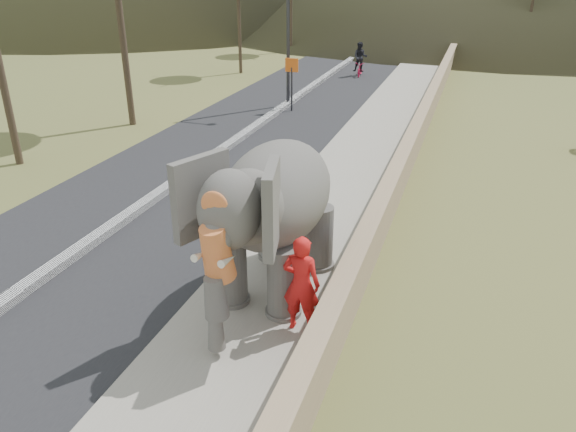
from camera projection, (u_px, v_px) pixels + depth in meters
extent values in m
plane|color=olive|center=(231.00, 359.00, 9.90)|extent=(160.00, 160.00, 0.00)
cube|color=black|center=(216.00, 157.00, 19.95)|extent=(7.00, 120.00, 0.03)
cube|color=black|center=(216.00, 154.00, 19.91)|extent=(0.35, 120.00, 0.22)
cube|color=#9E9687|center=(354.00, 171.00, 18.48)|extent=(3.00, 120.00, 0.15)
cube|color=tan|center=(405.00, 162.00, 17.81)|extent=(0.30, 120.00, 1.10)
cylinder|color=#2C2B30|center=(288.00, 18.00, 25.28)|extent=(0.16, 0.16, 8.00)
cylinder|color=#2D2D33|center=(292.00, 90.00, 25.54)|extent=(0.08, 0.08, 2.00)
cube|color=orange|center=(292.00, 65.00, 25.08)|extent=(0.60, 0.05, 0.60)
imported|color=red|center=(301.00, 284.00, 10.09)|extent=(0.70, 0.46, 1.91)
imported|color=maroon|center=(360.00, 69.00, 33.55)|extent=(0.70, 1.65, 0.84)
imported|color=black|center=(360.00, 57.00, 33.27)|extent=(0.90, 0.73, 1.73)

